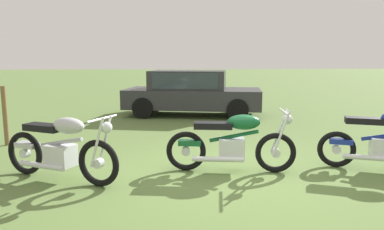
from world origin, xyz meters
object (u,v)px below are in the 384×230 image
Objects in this scene: car_charcoal at (191,90)px; motorcycle_green at (232,142)px; motorcycle_silver at (60,148)px; fence_post_wooden at (5,116)px.

motorcycle_green is at bearing -76.18° from car_charcoal.
motorcycle_silver is 6.51m from car_charcoal.
car_charcoal is 3.65× the size of fence_post_wooden.
motorcycle_green is 4.85m from fence_post_wooden.
car_charcoal reaches higher than motorcycle_silver.
motorcycle_green is at bearing 31.60° from motorcycle_silver.
motorcycle_silver is 1.51× the size of fence_post_wooden.
motorcycle_silver is at bearing -52.79° from fence_post_wooden.
fence_post_wooden reaches higher than motorcycle_silver.
motorcycle_silver is 2.92m from fence_post_wooden.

